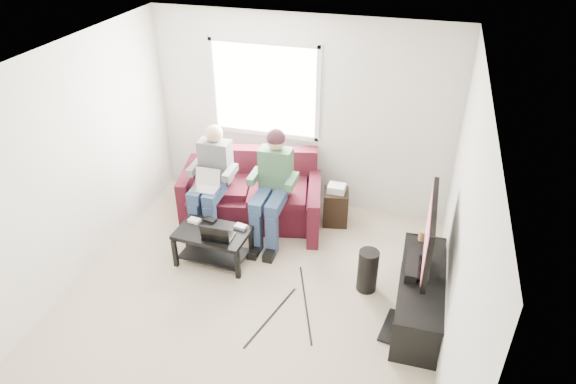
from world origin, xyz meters
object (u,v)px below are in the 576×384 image
(coffee_table, at_px, (213,239))
(end_table, at_px, (336,206))
(tv_stand, at_px, (419,297))
(subwoofer, at_px, (368,271))
(tv, at_px, (429,234))
(sofa, at_px, (252,196))

(coffee_table, xyz_separation_m, end_table, (1.24, 1.19, -0.05))
(coffee_table, relative_size, end_table, 1.52)
(tv_stand, distance_m, subwoofer, 0.62)
(coffee_table, distance_m, tv_stand, 2.43)
(tv, bearing_deg, end_table, 131.67)
(coffee_table, xyz_separation_m, tv_stand, (2.41, -0.23, -0.09))
(tv_stand, bearing_deg, end_table, 129.66)
(tv, bearing_deg, coffee_table, 176.90)
(end_table, bearing_deg, sofa, -171.31)
(tv, distance_m, subwoofer, 0.91)
(subwoofer, bearing_deg, tv, -12.49)
(tv, distance_m, end_table, 1.89)
(sofa, xyz_separation_m, end_table, (1.11, 0.17, -0.07))
(coffee_table, distance_m, end_table, 1.72)
(subwoofer, distance_m, end_table, 1.33)
(coffee_table, height_order, tv, tv)
(tv_stand, relative_size, tv, 1.35)
(end_table, bearing_deg, tv, -48.33)
(tv, xyz_separation_m, subwoofer, (-0.57, 0.13, -0.70))
(subwoofer, bearing_deg, tv_stand, -21.52)
(sofa, distance_m, end_table, 1.13)
(sofa, height_order, subwoofer, sofa)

